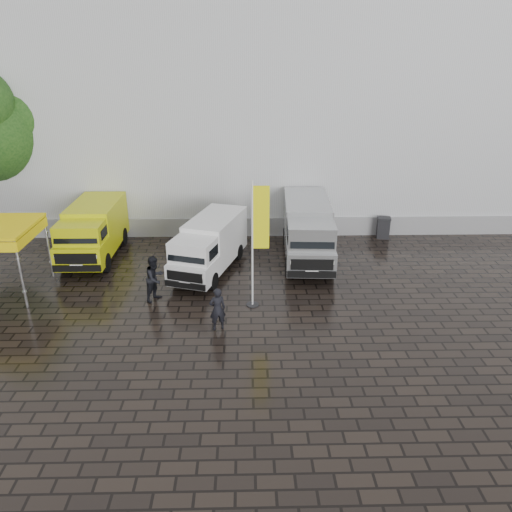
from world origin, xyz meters
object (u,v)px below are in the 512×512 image
(van_yellow, at_px, (93,232))
(person_front, at_px, (217,309))
(person_tent, at_px, (155,278))
(van_white, at_px, (209,247))
(van_silver, at_px, (307,232))
(wheelie_bin, at_px, (383,227))
(flagpole, at_px, (257,238))

(van_yellow, distance_m, person_front, 9.29)
(person_front, relative_size, person_tent, 0.87)
(van_white, distance_m, van_silver, 4.74)
(van_white, bearing_deg, van_yellow, -179.40)
(person_front, bearing_deg, wheelie_bin, -148.06)
(van_silver, bearing_deg, person_front, -118.57)
(flagpole, xyz_separation_m, wheelie_bin, (6.91, 7.46, -2.25))
(van_yellow, bearing_deg, flagpole, -33.16)
(van_yellow, bearing_deg, person_front, -47.46)
(wheelie_bin, bearing_deg, van_yellow, -160.16)
(van_yellow, distance_m, wheelie_bin, 14.81)
(person_front, bearing_deg, flagpole, -145.22)
(flagpole, bearing_deg, person_tent, 172.02)
(van_yellow, xyz_separation_m, van_white, (5.64, -1.75, -0.09))
(van_silver, xyz_separation_m, wheelie_bin, (4.42, 2.81, -0.79))
(van_white, xyz_separation_m, wheelie_bin, (8.96, 4.13, -0.61))
(wheelie_bin, distance_m, person_tent, 12.95)
(van_silver, distance_m, person_tent, 7.72)
(van_silver, bearing_deg, wheelie_bin, 35.46)
(wheelie_bin, bearing_deg, van_white, -144.67)
(van_white, relative_size, wheelie_bin, 4.79)
(wheelie_bin, bearing_deg, person_tent, -137.21)
(flagpole, bearing_deg, van_yellow, 146.53)
(van_yellow, height_order, wheelie_bin, van_yellow)
(van_yellow, relative_size, van_silver, 0.87)
(van_white, height_order, flagpole, flagpole)
(van_silver, distance_m, wheelie_bin, 5.30)
(van_silver, xyz_separation_m, flagpole, (-2.49, -4.65, 1.46))
(person_front, bearing_deg, van_white, -99.27)
(van_white, distance_m, person_tent, 3.42)
(van_yellow, height_order, person_front, van_yellow)
(van_yellow, relative_size, van_white, 1.01)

